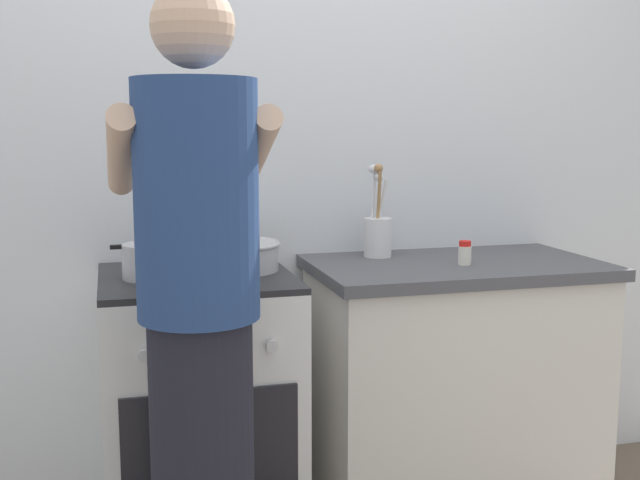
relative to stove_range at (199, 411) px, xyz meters
name	(u,v)px	position (x,y,z in m)	size (l,w,h in m)	color
back_wall	(332,158)	(0.55, 0.35, 0.80)	(3.20, 0.10, 2.50)	silver
countertop	(453,385)	(0.90, 0.00, 0.00)	(1.00, 0.60, 0.90)	silver
stove_range	(199,411)	(0.00, 0.00, 0.00)	(0.60, 0.62, 0.90)	white
pot	(151,261)	(-0.14, -0.02, 0.50)	(0.24, 0.17, 0.11)	#B2B2B7
mixing_bowl	(237,255)	(0.14, 0.04, 0.50)	(0.28, 0.28, 0.09)	#B7B7BC
utensil_crock	(378,232)	(0.67, 0.17, 0.54)	(0.10, 0.10, 0.33)	silver
spice_bottle	(465,253)	(0.90, -0.06, 0.49)	(0.04, 0.04, 0.08)	silver
person	(200,333)	(-0.05, -0.55, 0.41)	(0.41, 0.50, 1.70)	black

